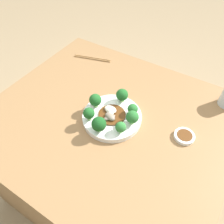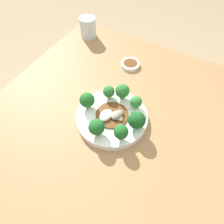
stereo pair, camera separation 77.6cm
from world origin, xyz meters
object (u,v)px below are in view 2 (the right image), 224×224
plate (112,118)px  broccoli_east (97,127)px  broccoli_west (123,91)px  stirfry_center (112,115)px  broccoli_south (87,100)px  broccoli_north (137,120)px  broccoli_southwest (109,92)px  drinking_glass (88,27)px  broccoli_northeast (121,132)px  sauce_dish (130,64)px  broccoli_northwest (136,102)px

plate → broccoli_east: size_ratio=3.89×
broccoli_west → stirfry_center: bearing=3.4°
broccoli_south → broccoli_north: 0.19m
broccoli_southwest → drinking_glass: 0.44m
broccoli_northeast → sauce_dish: size_ratio=0.75×
broccoli_east → broccoli_northeast: bearing=105.7°
broccoli_northwest → broccoli_north: 0.08m
broccoli_southwest → stirfry_center: bearing=36.2°
broccoli_south → broccoli_northwest: size_ratio=1.26×
plate → broccoli_east: 0.10m
broccoli_northeast → broccoli_north: size_ratio=0.93×
broccoli_east → sauce_dish: (-0.38, -0.06, -0.05)m
broccoli_northeast → broccoli_east: bearing=-74.3°
plate → broccoli_northwest: 0.10m
plate → drinking_glass: (-0.39, -0.35, 0.04)m
broccoli_east → drinking_glass: 0.59m
plate → broccoli_west: 0.10m
broccoli_east → broccoli_north: 0.13m
broccoli_west → broccoli_southwest: bearing=-65.7°
broccoli_south → broccoli_northwest: 0.17m
broccoli_south → broccoli_east: 0.12m
drinking_glass → broccoli_west: bearing=48.7°
broccoli_south → broccoli_west: broccoli_south is taller
broccoli_southwest → broccoli_north: 0.16m
broccoli_south → broccoli_northeast: bearing=70.1°
broccoli_north → stirfry_center: size_ratio=0.58×
plate → sauce_dish: 0.30m
broccoli_west → sauce_dish: (-0.20, -0.07, -0.05)m
broccoli_southwest → broccoli_northeast: bearing=41.6°
broccoli_southwest → broccoli_east: bearing=15.9°
sauce_dish → broccoli_north: bearing=28.8°
plate → broccoli_southwest: 0.10m
broccoli_southwest → broccoli_northwest: bearing=92.7°
broccoli_south → stirfry_center: bearing=92.3°
stirfry_center → drinking_glass: (-0.40, -0.35, 0.02)m
broccoli_south → drinking_glass: (-0.40, -0.26, -0.01)m
broccoli_south → broccoli_southwest: bearing=150.4°
broccoli_south → broccoli_west: bearing=137.1°
plate → broccoli_west: bearing=-177.5°
broccoli_northwest → stirfry_center: size_ratio=0.44×
broccoli_west → stirfry_center: broccoli_west is taller
plate → broccoli_northeast: 0.11m
broccoli_east → drinking_glass: size_ratio=0.66×
plate → sauce_dish: bearing=-166.5°
broccoli_southwest → stirfry_center: (0.07, 0.05, -0.02)m
plate → broccoli_northeast: (0.07, 0.07, 0.05)m
drinking_glass → broccoli_northeast: bearing=42.3°
stirfry_center → sauce_dish: (-0.30, -0.07, -0.02)m
broccoli_northeast → broccoli_northwest: 0.14m
broccoli_northeast → broccoli_north: bearing=159.9°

